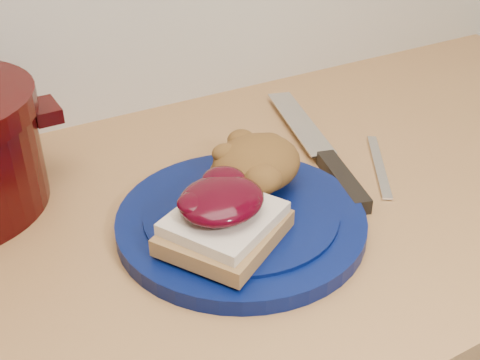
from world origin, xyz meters
TOP-DOWN VIEW (x-y plane):
  - plate at (0.03, 1.46)m, footprint 0.37×0.37m
  - sandwich at (-0.01, 1.42)m, footprint 0.16×0.15m
  - stuffing_mound at (0.08, 1.50)m, footprint 0.14×0.14m
  - chef_knife at (0.20, 1.51)m, footprint 0.12×0.33m
  - butter_knife at (0.26, 1.48)m, footprint 0.10×0.14m

SIDE VIEW (x-z plane):
  - butter_knife at x=0.26m, z-range 0.90..0.90m
  - plate at x=0.03m, z-range 0.90..0.92m
  - chef_knife at x=0.20m, z-range 0.90..0.92m
  - sandwich at x=-0.01m, z-range 0.92..0.98m
  - stuffing_mound at x=0.08m, z-range 0.92..0.98m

